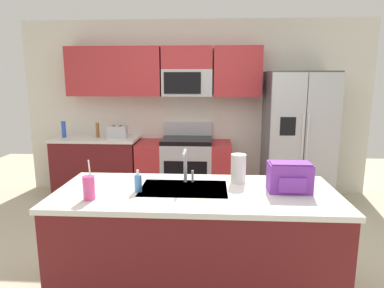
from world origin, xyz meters
The scene contains 14 objects.
ground_plane centered at (0.00, 0.00, 0.00)m, with size 9.00×9.00×0.00m, color beige.
kitchen_wall_unit centered at (-0.14, 2.08, 1.47)m, with size 5.20×0.43×2.60m.
back_counter centered at (-1.45, 1.80, 0.45)m, with size 1.24×0.63×0.90m.
range_oven centered at (-0.14, 1.80, 0.44)m, with size 1.36×0.61×1.10m.
refrigerator centered at (1.46, 1.73, 0.93)m, with size 0.90×0.76×1.85m.
island_counter centered at (0.14, -0.51, 0.45)m, with size 2.17×0.90×0.90m.
toaster centered at (-1.11, 1.75, 0.99)m, with size 0.28×0.16×0.18m.
pepper_mill centered at (-1.42, 1.80, 1.01)m, with size 0.05×0.05×0.21m, color brown.
bottle_blue centered at (-1.92, 1.77, 1.02)m, with size 0.06×0.06×0.24m, color blue.
sink_faucet centered at (0.04, -0.31, 1.07)m, with size 0.08×0.21×0.28m.
drink_cup_pink centered at (-0.62, -0.74, 0.99)m, with size 0.08×0.08×0.29m.
soap_dispenser centered at (-0.31, -0.55, 0.97)m, with size 0.06×0.06×0.17m.
paper_towel_roll centered at (0.48, -0.28, 1.02)m, with size 0.12×0.12×0.24m, color white.
backpack centered at (0.85, -0.48, 1.02)m, with size 0.32×0.22×0.23m.
Camera 1 is at (0.25, -2.97, 1.75)m, focal length 31.29 mm.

